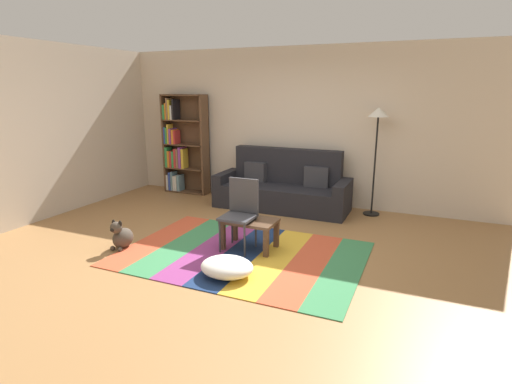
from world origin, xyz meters
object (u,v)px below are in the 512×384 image
at_px(dog, 122,236).
at_px(bookshelf, 181,147).
at_px(pouf, 227,267).
at_px(folding_chair, 241,208).
at_px(standing_lamp, 378,126).
at_px(coffee_table, 250,226).
at_px(couch, 283,189).
at_px(tv_remote, 251,221).

bearing_deg(dog, bookshelf, 108.47).
distance_m(pouf, folding_chair, 0.93).
distance_m(bookshelf, standing_lamp, 3.72).
bearing_deg(bookshelf, coffee_table, -41.77).
distance_m(coffee_table, dog, 1.65).
xyz_separation_m(dog, folding_chair, (1.40, 0.61, 0.37)).
bearing_deg(couch, folding_chair, -86.20).
xyz_separation_m(couch, bookshelf, (-2.22, 0.28, 0.57)).
bearing_deg(tv_remote, coffee_table, 132.35).
bearing_deg(folding_chair, standing_lamp, 78.71).
xyz_separation_m(coffee_table, standing_lamp, (1.22, 2.12, 1.12)).
bearing_deg(coffee_table, pouf, -83.28).
bearing_deg(standing_lamp, coffee_table, -120.01).
distance_m(couch, dog, 2.86).
height_order(dog, tv_remote, tv_remote).
bearing_deg(coffee_table, couch, 97.21).
bearing_deg(standing_lamp, folding_chair, -121.99).
distance_m(couch, coffee_table, 1.93).
distance_m(pouf, tv_remote, 0.82).
relative_size(couch, bookshelf, 1.19).
relative_size(bookshelf, tv_remote, 12.63).
bearing_deg(folding_chair, coffee_table, 31.80).
distance_m(couch, tv_remote, 2.00).
relative_size(standing_lamp, tv_remote, 11.44).
xyz_separation_m(bookshelf, standing_lamp, (3.69, -0.08, 0.53)).
height_order(couch, tv_remote, couch).
distance_m(dog, folding_chair, 1.58).
bearing_deg(pouf, tv_remote, 94.04).
xyz_separation_m(bookshelf, coffee_table, (2.46, -2.20, -0.59)).
xyz_separation_m(couch, dog, (-1.27, -2.55, -0.18)).
relative_size(dog, folding_chair, 0.44).
bearing_deg(pouf, standing_lamp, 69.04).
bearing_deg(tv_remote, couch, 104.98).
bearing_deg(folding_chair, dog, -135.61).
xyz_separation_m(couch, folding_chair, (0.13, -1.94, 0.20)).
height_order(pouf, folding_chair, folding_chair).
relative_size(pouf, tv_remote, 3.94).
bearing_deg(tv_remote, pouf, -79.20).
height_order(bookshelf, tv_remote, bookshelf).
relative_size(bookshelf, dog, 4.77).
height_order(coffee_table, standing_lamp, standing_lamp).
distance_m(bookshelf, dog, 3.08).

